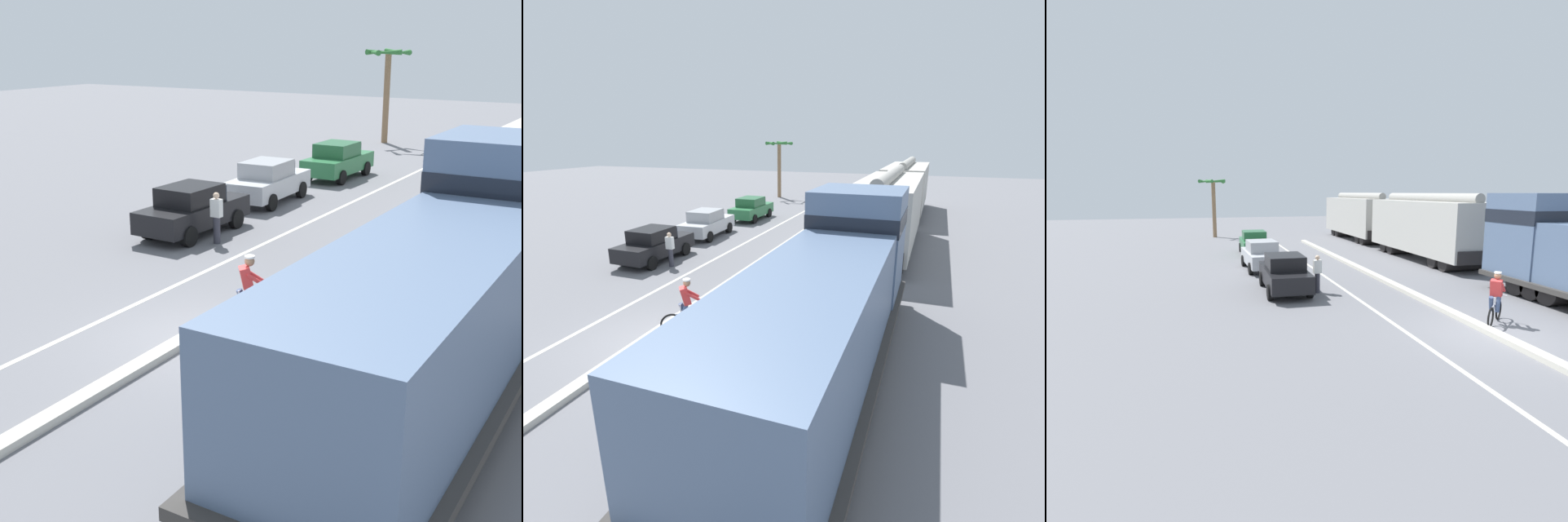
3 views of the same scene
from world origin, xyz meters
TOP-DOWN VIEW (x-y plane):
  - ground_plane at (0.00, 0.00)m, footprint 120.00×120.00m
  - median_curb at (0.00, 6.00)m, footprint 0.36×36.00m
  - lane_stripe at (-2.40, 6.00)m, footprint 0.14×36.00m
  - locomotive at (5.27, 0.72)m, footprint 3.10×11.61m
  - hopper_car_lead at (5.27, 12.88)m, footprint 2.90×10.60m
  - hopper_car_middle at (5.27, 24.48)m, footprint 2.90×10.60m
  - parked_car_black at (-5.01, 6.90)m, footprint 1.90×4.23m
  - parked_car_silver at (-5.26, 12.20)m, footprint 1.98×4.27m
  - parked_car_green at (-4.97, 17.99)m, footprint 1.88×4.22m
  - cyclist at (0.78, 0.92)m, footprint 1.38×1.11m
  - palm_tree_near at (-7.29, 29.59)m, footprint 2.56×2.68m
  - pedestrian_by_cars at (-3.69, 6.34)m, footprint 0.34×0.22m

SIDE VIEW (x-z plane):
  - ground_plane at x=0.00m, z-range 0.00..0.00m
  - lane_stripe at x=-2.40m, z-range 0.00..0.01m
  - median_curb at x=0.00m, z-range 0.00..0.16m
  - parked_car_black at x=-5.01m, z-range 0.01..1.63m
  - parked_car_silver at x=-5.26m, z-range 0.01..1.63m
  - parked_car_green at x=-4.97m, z-range 0.01..1.63m
  - cyclist at x=0.78m, z-range -0.04..1.67m
  - pedestrian_by_cars at x=-3.69m, z-range 0.04..1.66m
  - locomotive at x=5.27m, z-range -0.30..3.90m
  - hopper_car_lead at x=5.27m, z-range -0.01..4.17m
  - hopper_car_middle at x=5.27m, z-range -0.01..4.17m
  - palm_tree_near at x=-7.29m, z-range 1.40..6.82m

